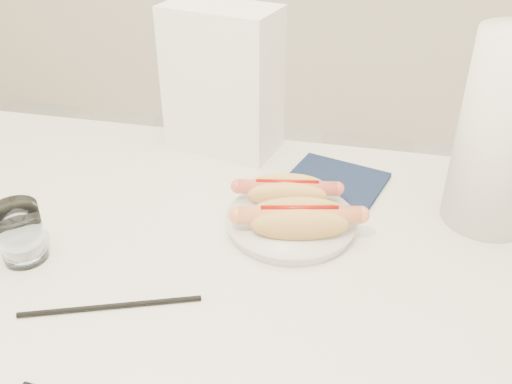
% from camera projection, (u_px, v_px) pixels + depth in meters
% --- Properties ---
extents(table, '(1.20, 0.80, 0.75)m').
position_uv_depth(table, '(192.00, 291.00, 0.83)').
color(table, silver).
rests_on(table, ground).
extents(plate, '(0.22, 0.22, 0.02)m').
position_uv_depth(plate, '(291.00, 223.00, 0.86)').
color(plate, white).
rests_on(plate, table).
extents(hotdog_left, '(0.16, 0.08, 0.04)m').
position_uv_depth(hotdog_left, '(287.00, 191.00, 0.89)').
color(hotdog_left, '#E9AF5D').
rests_on(hotdog_left, plate).
extents(hotdog_right, '(0.18, 0.10, 0.05)m').
position_uv_depth(hotdog_right, '(299.00, 219.00, 0.81)').
color(hotdog_right, '#DEA556').
rests_on(hotdog_right, plate).
extents(water_glass, '(0.06, 0.06, 0.09)m').
position_uv_depth(water_glass, '(20.00, 233.00, 0.78)').
color(water_glass, white).
rests_on(water_glass, table).
extents(chopstick_near, '(0.22, 0.09, 0.01)m').
position_uv_depth(chopstick_near, '(111.00, 306.00, 0.71)').
color(chopstick_near, black).
rests_on(chopstick_near, table).
extents(napkin_box, '(0.22, 0.15, 0.27)m').
position_uv_depth(napkin_box, '(223.00, 80.00, 1.02)').
color(napkin_box, white).
rests_on(napkin_box, table).
extents(navy_napkin, '(0.20, 0.20, 0.01)m').
position_uv_depth(navy_napkin, '(332.00, 184.00, 0.96)').
color(navy_napkin, '#131E3C').
rests_on(navy_napkin, table).
extents(paper_towel_roll, '(0.16, 0.16, 0.30)m').
position_uv_depth(paper_towel_roll, '(505.00, 134.00, 0.80)').
color(paper_towel_roll, white).
rests_on(paper_towel_roll, table).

